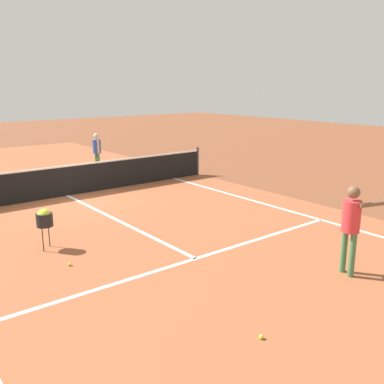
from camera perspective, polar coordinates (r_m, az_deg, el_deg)
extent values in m
plane|color=brown|center=(13.98, -16.17, -0.47)|extent=(60.00, 60.00, 0.00)
cube|color=#9E5433|center=(13.97, -16.17, -0.47)|extent=(10.62, 24.40, 0.00)
cube|color=white|center=(11.77, 14.87, -3.03)|extent=(0.10, 11.89, 0.01)
cube|color=white|center=(8.65, 0.49, -8.81)|extent=(8.22, 0.10, 0.01)
cube|color=white|center=(11.17, -9.86, -3.68)|extent=(0.10, 6.40, 0.01)
cylinder|color=#33383D|center=(16.48, 0.74, 4.13)|extent=(0.09, 0.09, 1.07)
cube|color=black|center=(13.87, -16.30, 1.35)|extent=(10.46, 0.02, 0.91)
cube|color=white|center=(13.78, -16.43, 3.30)|extent=(10.46, 0.03, 0.05)
cylinder|color=#3F7247|center=(8.41, 19.46, -7.36)|extent=(0.11, 0.11, 0.81)
cylinder|color=#3F7247|center=(8.26, 20.45, -7.85)|extent=(0.11, 0.11, 0.81)
cylinder|color=red|center=(8.12, 20.36, -3.04)|extent=(0.32, 0.32, 0.57)
sphere|color=brown|center=(8.01, 20.62, -0.04)|extent=(0.23, 0.23, 0.23)
cylinder|color=brown|center=(8.24, 19.59, -2.67)|extent=(0.08, 0.08, 0.55)
cylinder|color=brown|center=(8.12, 22.75, -1.52)|extent=(0.55, 0.24, 0.08)
cylinder|color=#3F7247|center=(17.61, -12.53, 3.91)|extent=(0.11, 0.11, 0.75)
cylinder|color=#3F7247|center=(17.41, -12.26, 3.81)|extent=(0.11, 0.11, 0.75)
cylinder|color=#2D4C99|center=(17.41, -12.51, 5.92)|extent=(0.32, 0.32, 0.53)
sphere|color=beige|center=(17.36, -12.58, 7.25)|extent=(0.21, 0.21, 0.21)
cylinder|color=beige|center=(17.57, -12.71, 6.01)|extent=(0.08, 0.08, 0.51)
cylinder|color=beige|center=(17.25, -12.30, 5.89)|extent=(0.08, 0.08, 0.51)
cylinder|color=black|center=(9.45, -18.95, -3.50)|extent=(0.34, 0.34, 0.28)
cylinder|color=black|center=(9.44, -19.14, -6.02)|extent=(0.02, 0.02, 0.50)
cylinder|color=black|center=(9.69, -18.40, -5.45)|extent=(0.02, 0.02, 0.50)
sphere|color=#CCE033|center=(9.42, -18.99, -2.98)|extent=(0.29, 0.29, 0.29)
sphere|color=#CCE033|center=(6.23, 9.16, -18.41)|extent=(0.07, 0.07, 0.07)
sphere|color=#CCE033|center=(8.64, -15.92, -9.19)|extent=(0.07, 0.07, 0.07)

